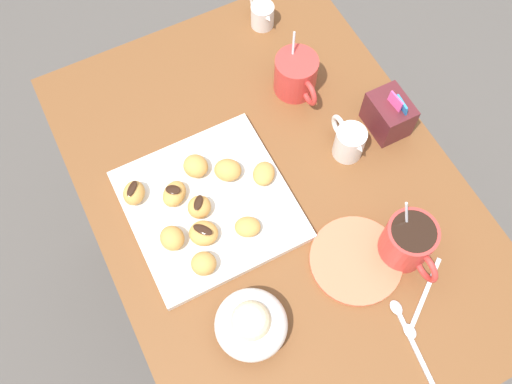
{
  "coord_description": "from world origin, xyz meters",
  "views": [
    {
      "loc": [
        0.39,
        -0.24,
        1.72
      ],
      "look_at": [
        -0.01,
        -0.04,
        0.76
      ],
      "focal_mm": 38.93,
      "sensor_mm": 36.0,
      "label": 1
    }
  ],
  "objects_px": {
    "cream_pitcher_white": "(349,141)",
    "beignet_0": "(228,170)",
    "pastry_plate_square": "(209,205)",
    "coffee_mug_red_right": "(409,241)",
    "sugar_caddy": "(389,114)",
    "beignet_1": "(199,207)",
    "beignet_4": "(172,238)",
    "beignet_7": "(134,193)",
    "chocolate_sauce_pitcher": "(262,14)",
    "beignet_6": "(174,194)",
    "coffee_mug_red_left": "(296,74)",
    "ice_cream_bowl": "(251,324)",
    "beignet_2": "(204,233)",
    "dining_table": "(274,223)",
    "saucer_coral_left": "(356,260)",
    "beignet_8": "(248,227)",
    "beignet_3": "(204,264)",
    "beignet_9": "(264,174)",
    "beignet_5": "(196,166)"
  },
  "relations": [
    {
      "from": "beignet_1",
      "to": "ice_cream_bowl",
      "type": "bearing_deg",
      "value": -2.92
    },
    {
      "from": "beignet_4",
      "to": "beignet_7",
      "type": "distance_m",
      "value": 0.12
    },
    {
      "from": "beignet_2",
      "to": "dining_table",
      "type": "bearing_deg",
      "value": 97.46
    },
    {
      "from": "chocolate_sauce_pitcher",
      "to": "cream_pitcher_white",
      "type": "bearing_deg",
      "value": -0.07
    },
    {
      "from": "saucer_coral_left",
      "to": "beignet_8",
      "type": "distance_m",
      "value": 0.21
    },
    {
      "from": "chocolate_sauce_pitcher",
      "to": "beignet_8",
      "type": "distance_m",
      "value": 0.51
    },
    {
      "from": "beignet_4",
      "to": "saucer_coral_left",
      "type": "bearing_deg",
      "value": 57.48
    },
    {
      "from": "beignet_1",
      "to": "coffee_mug_red_left",
      "type": "bearing_deg",
      "value": 120.17
    },
    {
      "from": "sugar_caddy",
      "to": "beignet_2",
      "type": "relative_size",
      "value": 1.96
    },
    {
      "from": "cream_pitcher_white",
      "to": "beignet_0",
      "type": "bearing_deg",
      "value": -102.59
    },
    {
      "from": "coffee_mug_red_left",
      "to": "beignet_7",
      "type": "relative_size",
      "value": 2.76
    },
    {
      "from": "beignet_1",
      "to": "beignet_3",
      "type": "height_order",
      "value": "same"
    },
    {
      "from": "chocolate_sauce_pitcher",
      "to": "beignet_1",
      "type": "relative_size",
      "value": 2.03
    },
    {
      "from": "chocolate_sauce_pitcher",
      "to": "beignet_4",
      "type": "height_order",
      "value": "chocolate_sauce_pitcher"
    },
    {
      "from": "chocolate_sauce_pitcher",
      "to": "beignet_8",
      "type": "xyz_separation_m",
      "value": [
        0.44,
        -0.26,
        -0.0
      ]
    },
    {
      "from": "beignet_0",
      "to": "beignet_8",
      "type": "height_order",
      "value": "beignet_0"
    },
    {
      "from": "ice_cream_bowl",
      "to": "beignet_2",
      "type": "relative_size",
      "value": 2.32
    },
    {
      "from": "cream_pitcher_white",
      "to": "beignet_0",
      "type": "distance_m",
      "value": 0.25
    },
    {
      "from": "cream_pitcher_white",
      "to": "chocolate_sauce_pitcher",
      "type": "bearing_deg",
      "value": 179.93
    },
    {
      "from": "sugar_caddy",
      "to": "beignet_1",
      "type": "height_order",
      "value": "sugar_caddy"
    },
    {
      "from": "cream_pitcher_white",
      "to": "beignet_9",
      "type": "relative_size",
      "value": 2.03
    },
    {
      "from": "pastry_plate_square",
      "to": "beignet_1",
      "type": "distance_m",
      "value": 0.04
    },
    {
      "from": "beignet_3",
      "to": "dining_table",
      "type": "bearing_deg",
      "value": 111.7
    },
    {
      "from": "pastry_plate_square",
      "to": "beignet_4",
      "type": "height_order",
      "value": "beignet_4"
    },
    {
      "from": "beignet_4",
      "to": "beignet_6",
      "type": "xyz_separation_m",
      "value": [
        -0.08,
        0.04,
        -0.0
      ]
    },
    {
      "from": "sugar_caddy",
      "to": "beignet_2",
      "type": "bearing_deg",
      "value": -82.29
    },
    {
      "from": "beignet_0",
      "to": "beignet_6",
      "type": "height_order",
      "value": "beignet_0"
    },
    {
      "from": "beignet_3",
      "to": "beignet_9",
      "type": "bearing_deg",
      "value": 122.2
    },
    {
      "from": "sugar_caddy",
      "to": "beignet_5",
      "type": "xyz_separation_m",
      "value": [
        -0.07,
        -0.39,
        -0.01
      ]
    },
    {
      "from": "beignet_4",
      "to": "beignet_7",
      "type": "xyz_separation_m",
      "value": [
        -0.12,
        -0.03,
        -0.0
      ]
    },
    {
      "from": "saucer_coral_left",
      "to": "beignet_7",
      "type": "bearing_deg",
      "value": -133.65
    },
    {
      "from": "pastry_plate_square",
      "to": "coffee_mug_red_right",
      "type": "bearing_deg",
      "value": 48.92
    },
    {
      "from": "beignet_8",
      "to": "dining_table",
      "type": "bearing_deg",
      "value": 118.05
    },
    {
      "from": "chocolate_sauce_pitcher",
      "to": "beignet_6",
      "type": "height_order",
      "value": "chocolate_sauce_pitcher"
    },
    {
      "from": "beignet_0",
      "to": "beignet_3",
      "type": "relative_size",
      "value": 1.15
    },
    {
      "from": "ice_cream_bowl",
      "to": "coffee_mug_red_right",
      "type": "bearing_deg",
      "value": 90.03
    },
    {
      "from": "beignet_7",
      "to": "pastry_plate_square",
      "type": "bearing_deg",
      "value": 57.49
    },
    {
      "from": "coffee_mug_red_right",
      "to": "beignet_2",
      "type": "relative_size",
      "value": 2.74
    },
    {
      "from": "coffee_mug_red_right",
      "to": "beignet_6",
      "type": "distance_m",
      "value": 0.44
    },
    {
      "from": "dining_table",
      "to": "beignet_5",
      "type": "distance_m",
      "value": 0.25
    },
    {
      "from": "saucer_coral_left",
      "to": "beignet_0",
      "type": "bearing_deg",
      "value": -152.87
    },
    {
      "from": "chocolate_sauce_pitcher",
      "to": "beignet_2",
      "type": "relative_size",
      "value": 1.7
    },
    {
      "from": "beignet_1",
      "to": "beignet_6",
      "type": "distance_m",
      "value": 0.06
    },
    {
      "from": "coffee_mug_red_left",
      "to": "beignet_0",
      "type": "height_order",
      "value": "coffee_mug_red_left"
    },
    {
      "from": "beignet_4",
      "to": "beignet_7",
      "type": "relative_size",
      "value": 0.98
    },
    {
      "from": "beignet_2",
      "to": "pastry_plate_square",
      "type": "bearing_deg",
      "value": 147.45
    },
    {
      "from": "sugar_caddy",
      "to": "beignet_0",
      "type": "relative_size",
      "value": 2.01
    },
    {
      "from": "beignet_3",
      "to": "beignet_5",
      "type": "xyz_separation_m",
      "value": [
        -0.19,
        0.07,
        -0.0
      ]
    },
    {
      "from": "dining_table",
      "to": "coffee_mug_red_left",
      "type": "relative_size",
      "value": 7.13
    },
    {
      "from": "chocolate_sauce_pitcher",
      "to": "beignet_0",
      "type": "distance_m",
      "value": 0.4
    }
  ]
}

